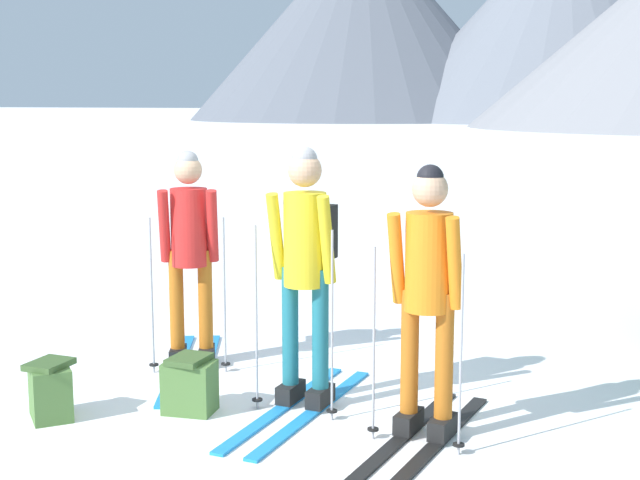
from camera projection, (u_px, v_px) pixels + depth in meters
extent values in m
plane|color=white|center=(285.00, 394.00, 6.20)|extent=(400.00, 400.00, 0.00)
cube|color=#1E84D1|center=(206.00, 367.00, 6.79)|extent=(0.81, 1.68, 0.02)
cube|color=#1E84D1|center=(177.00, 368.00, 6.78)|extent=(0.81, 1.68, 0.02)
cube|color=black|center=(207.00, 355.00, 6.88)|extent=(0.21, 0.28, 0.12)
cylinder|color=#B76019|center=(205.00, 300.00, 6.81)|extent=(0.11, 0.11, 0.79)
cube|color=black|center=(178.00, 355.00, 6.87)|extent=(0.21, 0.28, 0.12)
cylinder|color=#B76019|center=(177.00, 300.00, 6.80)|extent=(0.11, 0.11, 0.79)
cylinder|color=red|center=(189.00, 227.00, 6.72)|extent=(0.28, 0.28, 0.59)
sphere|color=tan|center=(188.00, 170.00, 6.65)|extent=(0.21, 0.21, 0.21)
sphere|color=gray|center=(188.00, 161.00, 6.64)|extent=(0.16, 0.16, 0.16)
cylinder|color=red|center=(212.00, 226.00, 6.66)|extent=(0.15, 0.21, 0.56)
cylinder|color=red|center=(164.00, 226.00, 6.65)|extent=(0.15, 0.21, 0.56)
cylinder|color=#A5A5AD|center=(225.00, 295.00, 6.63)|extent=(0.02, 0.02, 1.18)
cylinder|color=black|center=(226.00, 364.00, 6.71)|extent=(0.07, 0.07, 0.01)
cylinder|color=#A5A5AD|center=(152.00, 296.00, 6.61)|extent=(0.02, 0.02, 1.18)
cylinder|color=black|center=(154.00, 365.00, 6.69)|extent=(0.07, 0.07, 0.01)
cube|color=#384C99|center=(192.00, 220.00, 6.88)|extent=(0.30, 0.25, 0.36)
cube|color=#1E84D1|center=(314.00, 411.00, 5.84)|extent=(0.15, 1.79, 0.02)
cube|color=#1E84D1|center=(284.00, 406.00, 5.93)|extent=(0.15, 1.79, 0.02)
cube|color=black|center=(320.00, 396.00, 5.92)|extent=(0.12, 0.26, 0.12)
cylinder|color=#1E6B7A|center=(320.00, 330.00, 5.85)|extent=(0.11, 0.11, 0.82)
cube|color=black|center=(291.00, 392.00, 6.00)|extent=(0.12, 0.26, 0.12)
cylinder|color=#1E6B7A|center=(290.00, 327.00, 5.93)|extent=(0.11, 0.11, 0.82)
cylinder|color=yellow|center=(305.00, 239.00, 5.80)|extent=(0.28, 0.28, 0.62)
sphere|color=tan|center=(305.00, 170.00, 5.73)|extent=(0.22, 0.22, 0.22)
sphere|color=gray|center=(305.00, 160.00, 5.72)|extent=(0.17, 0.17, 0.17)
cylinder|color=yellow|center=(327.00, 240.00, 5.67)|extent=(0.09, 0.20, 0.59)
cylinder|color=yellow|center=(276.00, 236.00, 5.81)|extent=(0.09, 0.20, 0.59)
cylinder|color=#A5A5AD|center=(332.00, 327.00, 5.61)|extent=(0.02, 0.02, 1.23)
cylinder|color=black|center=(332.00, 411.00, 5.69)|extent=(0.07, 0.07, 0.01)
cylinder|color=#A5A5AD|center=(256.00, 318.00, 5.82)|extent=(0.02, 0.02, 1.23)
cylinder|color=black|center=(257.00, 400.00, 5.91)|extent=(0.07, 0.07, 0.01)
cube|color=black|center=(316.00, 231.00, 5.95)|extent=(0.27, 0.17, 0.36)
cube|color=black|center=(437.00, 443.00, 5.29)|extent=(0.25, 1.77, 0.02)
cube|color=black|center=(402.00, 437.00, 5.38)|extent=(0.25, 1.77, 0.02)
cube|color=black|center=(443.00, 427.00, 5.36)|extent=(0.13, 0.27, 0.12)
cylinder|color=#B76019|center=(444.00, 357.00, 5.30)|extent=(0.11, 0.11, 0.79)
cube|color=black|center=(409.00, 421.00, 5.46)|extent=(0.13, 0.27, 0.12)
cylinder|color=#B76019|center=(410.00, 353.00, 5.39)|extent=(0.11, 0.11, 0.79)
cylinder|color=orange|center=(429.00, 262.00, 5.26)|extent=(0.28, 0.28, 0.59)
sphere|color=tan|center=(430.00, 189.00, 5.19)|extent=(0.21, 0.21, 0.21)
sphere|color=black|center=(430.00, 178.00, 5.18)|extent=(0.16, 0.16, 0.16)
cylinder|color=orange|center=(455.00, 263.00, 5.12)|extent=(0.10, 0.20, 0.56)
cylinder|color=orange|center=(397.00, 258.00, 5.28)|extent=(0.10, 0.20, 0.56)
cylinder|color=#A5A5AD|center=(461.00, 356.00, 5.05)|extent=(0.02, 0.02, 1.18)
cylinder|color=black|center=(459.00, 445.00, 5.14)|extent=(0.07, 0.07, 0.01)
cylinder|color=#A5A5AD|center=(374.00, 344.00, 5.30)|extent=(0.02, 0.02, 1.18)
cylinder|color=black|center=(373.00, 429.00, 5.38)|extent=(0.07, 0.07, 0.01)
cube|color=#4C7238|center=(190.00, 387.00, 5.82)|extent=(0.35, 0.28, 0.34)
cube|color=#39562A|center=(189.00, 359.00, 5.79)|extent=(0.22, 0.28, 0.04)
cube|color=#4C7238|center=(50.00, 393.00, 5.71)|extent=(0.40, 0.39, 0.34)
cube|color=#39562A|center=(49.00, 364.00, 5.68)|extent=(0.22, 0.28, 0.04)
cone|color=slate|center=(364.00, 21.00, 92.54)|extent=(36.39, 36.39, 20.41)
cone|color=slate|center=(563.00, 18.00, 86.62)|extent=(36.36, 36.36, 19.83)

